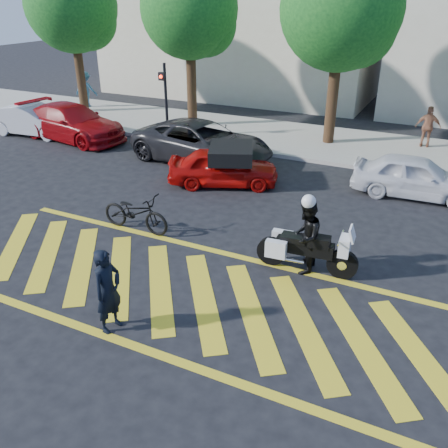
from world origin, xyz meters
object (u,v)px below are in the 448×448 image
at_px(red_convertible, 223,167).
at_px(parked_left, 72,122).
at_px(police_motorcycle, 305,249).
at_px(parked_far_left, 34,120).
at_px(parked_mid_left, 202,143).
at_px(parked_mid_right, 416,177).
at_px(bicycle, 135,212).
at_px(officer_moto, 306,237).
at_px(officer_bike, 108,291).

height_order(red_convertible, parked_left, parked_left).
height_order(police_motorcycle, parked_far_left, parked_far_left).
distance_m(police_motorcycle, parked_mid_left, 8.20).
height_order(parked_mid_left, parked_mid_right, parked_mid_left).
relative_size(parked_left, parked_mid_right, 1.34).
height_order(bicycle, officer_moto, officer_moto).
relative_size(red_convertible, parked_mid_left, 0.66).
bearing_deg(red_convertible, parked_mid_left, 21.71).
xyz_separation_m(officer_bike, parked_left, (-9.59, 9.67, -0.11)).
xyz_separation_m(officer_bike, bicycle, (-2.01, 3.65, -0.32)).
relative_size(officer_bike, red_convertible, 0.47).
height_order(parked_far_left, parked_mid_right, parked_far_left).
height_order(officer_moto, parked_far_left, officer_moto).
height_order(officer_moto, red_convertible, officer_moto).
xyz_separation_m(bicycle, red_convertible, (0.64, 4.06, 0.09)).
height_order(parked_far_left, parked_mid_left, parked_mid_left).
bearing_deg(officer_bike, parked_mid_right, -20.31).
distance_m(bicycle, red_convertible, 4.11).
height_order(police_motorcycle, parked_mid_left, parked_mid_left).
relative_size(officer_moto, red_convertible, 0.49).
bearing_deg(parked_mid_right, parked_left, 86.16).
distance_m(officer_bike, parked_mid_left, 9.94).
relative_size(officer_bike, parked_left, 0.33).
xyz_separation_m(officer_bike, police_motorcycle, (2.70, 3.64, -0.29)).
distance_m(police_motorcycle, parked_mid_right, 6.07).
xyz_separation_m(bicycle, parked_far_left, (-9.59, 5.80, 0.15)).
bearing_deg(officer_bike, parked_far_left, 55.80).
relative_size(parked_far_left, parked_left, 0.80).
distance_m(parked_far_left, parked_left, 2.02).
height_order(parked_far_left, parked_left, parked_left).
height_order(bicycle, parked_mid_left, parked_mid_left).
bearing_deg(officer_bike, officer_moto, -31.34).
distance_m(red_convertible, parked_mid_right, 6.08).
xyz_separation_m(officer_moto, parked_mid_left, (-5.77, 5.80, -0.12)).
bearing_deg(bicycle, red_convertible, -8.81).
height_order(bicycle, parked_left, parked_left).
height_order(officer_bike, parked_far_left, officer_bike).
relative_size(parked_left, parked_mid_left, 0.95).
bearing_deg(officer_bike, red_convertible, 15.03).
relative_size(police_motorcycle, parked_left, 0.46).
bearing_deg(police_motorcycle, bicycle, 175.41).
relative_size(officer_bike, officer_moto, 0.97).
xyz_separation_m(officer_moto, parked_mid_right, (1.78, 5.80, -0.23)).
bearing_deg(parked_mid_left, parked_left, 95.59).
distance_m(red_convertible, parked_left, 8.46).
distance_m(parked_left, parked_mid_left, 6.50).
bearing_deg(parked_left, red_convertible, -96.56).
bearing_deg(parked_mid_right, officer_bike, 151.79).
distance_m(bicycle, police_motorcycle, 4.70).
bearing_deg(officer_moto, bicycle, -94.56).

